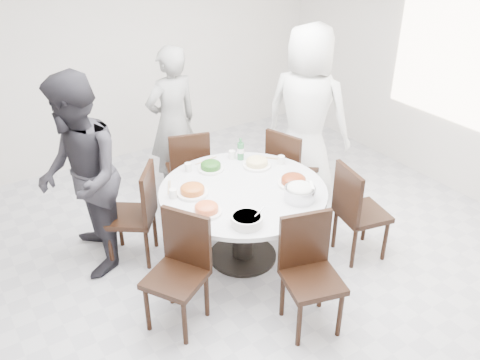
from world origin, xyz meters
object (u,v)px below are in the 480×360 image
chair_sw (175,276)px  soup_bowl (247,220)px  chair_se (363,211)px  chair_ne (292,169)px  chair_s (313,279)px  chair_n (188,168)px  chair_nw (130,214)px  beverage_bottle (241,149)px  diner_right (307,115)px  rice_bowl (300,194)px  diner_middle (173,123)px  diner_left (80,178)px  dining_table (243,224)px

chair_sw → soup_bowl: (0.63, -0.05, 0.31)m
chair_sw → chair_se: 1.87m
chair_ne → chair_s: same height
chair_n → chair_nw: (-0.86, -0.51, 0.00)m
soup_bowl → beverage_bottle: (0.59, 0.99, 0.07)m
diner_right → rice_bowl: size_ratio=7.27×
chair_n → chair_sw: size_ratio=1.00×
chair_ne → chair_nw: bearing=68.6°
chair_sw → rice_bowl: (1.22, 0.02, 0.33)m
chair_n → diner_middle: (0.05, 0.40, 0.38)m
chair_ne → chair_n: size_ratio=1.00×
chair_sw → diner_left: 1.24m
diner_left → rice_bowl: (1.53, -1.09, -0.11)m
chair_n → beverage_bottle: bearing=134.3°
diner_middle → beverage_bottle: (0.25, -0.98, 0.01)m
diner_left → chair_sw: bearing=27.9°
diner_right → rice_bowl: diner_right is taller
dining_table → chair_ne: size_ratio=1.58×
chair_ne → diner_middle: (-0.88, 1.02, 0.38)m
chair_se → diner_right: diner_right is taller
rice_bowl → diner_left: bearing=144.6°
chair_sw → chair_se: size_ratio=1.00×
diner_right → beverage_bottle: 0.95m
diner_right → rice_bowl: (-0.93, -1.04, -0.17)m
chair_se → soup_bowl: 1.29m
chair_n → chair_se: size_ratio=1.00×
chair_nw → rice_bowl: bearing=86.1°
chair_nw → rice_bowl: size_ratio=3.55×
dining_table → rice_bowl: (0.31, -0.41, 0.43)m
chair_nw → chair_sw: size_ratio=1.00×
chair_ne → chair_nw: same height
chair_n → beverage_bottle: (0.30, -0.58, 0.39)m
chair_ne → chair_nw: (-1.79, 0.11, 0.00)m
chair_se → chair_s: bearing=127.7°
chair_se → rice_bowl: (-0.66, 0.14, 0.33)m
chair_nw → diner_middle: diner_middle is taller
chair_nw → chair_se: same height
dining_table → chair_ne: chair_ne is taller
dining_table → chair_ne: (0.93, 0.46, 0.10)m
chair_ne → chair_s: (-0.97, -1.49, 0.00)m
chair_sw → diner_middle: size_ratio=0.56×
rice_bowl → beverage_bottle: beverage_bottle is taller
chair_s → diner_middle: 2.55m
diner_left → chair_nw: bearing=85.6°
chair_se → diner_left: bearing=72.9°
chair_nw → diner_left: (-0.36, 0.11, 0.44)m
diner_right → diner_left: size_ratio=1.06×
chair_ne → chair_se: size_ratio=1.00×
beverage_bottle → diner_left: bearing=173.5°
chair_sw → rice_bowl: bearing=59.8°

